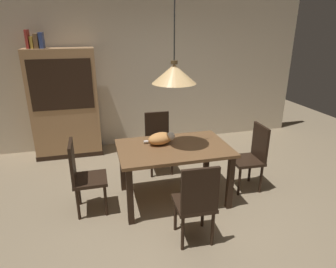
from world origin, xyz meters
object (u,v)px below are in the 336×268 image
object	(u,v)px
dining_table	(174,154)
book_blue_wide	(42,40)
chair_left_side	(83,174)
book_brown_thick	(37,41)
chair_right_side	(252,155)
book_red_tall	(28,39)
chair_near_front	(196,201)
cat_sleeping	(161,138)
pendant_lamp	(174,74)
chair_far_back	(158,140)
book_yellow_short	(32,42)
hutch_bookcase	(65,106)

from	to	relation	value
dining_table	book_blue_wide	distance (m)	2.81
chair_left_side	book_brown_thick	xyz separation A→B (m)	(-0.58, 1.87, 1.45)
chair_right_side	book_red_tall	xyz separation A→B (m)	(-2.96, 1.87, 1.48)
chair_near_front	cat_sleeping	distance (m)	1.06
book_blue_wide	pendant_lamp	bearing A→B (deg)	-48.88
chair_far_back	book_brown_thick	distance (m)	2.45
book_yellow_short	book_brown_thick	world-z (taller)	book_brown_thick
chair_left_side	book_brown_thick	size ratio (longest dim) A/B	3.88
chair_near_front	book_blue_wide	xyz separation A→B (m)	(-1.63, 2.75, 1.46)
hutch_bookcase	book_yellow_short	bearing A→B (deg)	179.77
chair_near_front	cat_sleeping	size ratio (longest dim) A/B	2.31
book_yellow_short	pendant_lamp	bearing A→B (deg)	-46.47
chair_far_back	book_brown_thick	world-z (taller)	book_brown_thick
cat_sleeping	book_brown_thick	distance (m)	2.61
book_yellow_short	hutch_bookcase	bearing A→B (deg)	-0.23
hutch_bookcase	book_red_tall	distance (m)	1.18
dining_table	chair_near_front	distance (m)	0.89
chair_right_side	chair_left_side	xyz separation A→B (m)	(-2.26, 0.00, 0.00)
chair_right_side	hutch_bookcase	bearing A→B (deg)	143.52
dining_table	hutch_bookcase	distance (m)	2.35
cat_sleeping	hutch_bookcase	size ratio (longest dim) A/B	0.22
book_red_tall	book_blue_wide	xyz separation A→B (m)	(0.20, 0.00, -0.02)
chair_left_side	book_brown_thick	bearing A→B (deg)	107.23
chair_near_front	chair_left_side	size ratio (longest dim) A/B	1.00
chair_far_back	book_blue_wide	distance (m)	2.41
chair_far_back	pendant_lamp	world-z (taller)	pendant_lamp
chair_far_back	chair_left_side	world-z (taller)	same
chair_far_back	cat_sleeping	size ratio (longest dim) A/B	2.31
chair_far_back	book_red_tall	size ratio (longest dim) A/B	3.32
cat_sleeping	book_yellow_short	distance (m)	2.65
chair_far_back	book_red_tall	bearing A→B (deg)	151.59
pendant_lamp	chair_right_side	bearing A→B (deg)	-0.16
chair_near_front	book_red_tall	distance (m)	3.62
hutch_bookcase	book_blue_wide	size ratio (longest dim) A/B	7.71
book_yellow_short	cat_sleeping	bearing A→B (deg)	-46.53
chair_right_side	book_red_tall	world-z (taller)	book_red_tall
cat_sleeping	chair_near_front	bearing A→B (deg)	-83.07
chair_far_back	book_yellow_short	distance (m)	2.49
dining_table	chair_far_back	size ratio (longest dim) A/B	1.51
book_brown_thick	dining_table	bearing A→B (deg)	-47.60
cat_sleeping	book_blue_wide	xyz separation A→B (m)	(-1.51, 1.74, 1.14)
chair_far_back	book_blue_wide	bearing A→B (deg)	148.72
cat_sleeping	book_blue_wide	size ratio (longest dim) A/B	1.68
cat_sleeping	book_yellow_short	size ratio (longest dim) A/B	2.02
chair_far_back	cat_sleeping	xyz separation A→B (m)	(-0.13, -0.75, 0.32)
dining_table	hutch_bookcase	bearing A→B (deg)	126.92
hutch_bookcase	chair_right_side	bearing A→B (deg)	-36.48
chair_right_side	book_blue_wide	xyz separation A→B (m)	(-2.76, 1.87, 1.46)
cat_sleeping	pendant_lamp	size ratio (longest dim) A/B	0.31
chair_right_side	book_brown_thick	size ratio (longest dim) A/B	3.88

